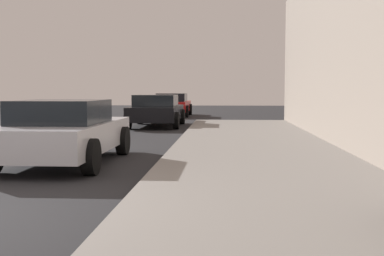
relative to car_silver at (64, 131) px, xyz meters
The scene contains 4 objects.
sidewalk 5.69m from the car_silver, 45.74° to the right, with size 4.00×32.00×0.15m, color gray.
car_silver is the anchor object (origin of this frame).
car_black 9.87m from the car_silver, 87.25° to the left, with size 2.03×4.23×1.27m.
car_red 17.57m from the car_silver, 89.04° to the left, with size 1.98×4.38×1.27m.
Camera 1 is at (3.22, -5.38, 1.47)m, focal length 45.45 mm.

